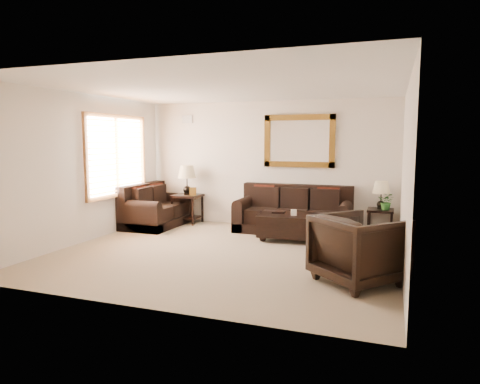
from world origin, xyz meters
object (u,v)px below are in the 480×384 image
at_px(end_table_left, 187,186).
at_px(armchair, 359,246).
at_px(end_table_right, 381,200).
at_px(coffee_table, 298,224).
at_px(sofa, 294,215).
at_px(loveseat, 155,210).

distance_m(end_table_left, armchair, 4.97).
xyz_separation_m(end_table_right, armchair, (-0.18, -3.02, -0.20)).
bearing_deg(coffee_table, armchair, -63.04).
height_order(coffee_table, armchair, armchair).
xyz_separation_m(sofa, armchair, (1.50, -2.85, 0.16)).
bearing_deg(coffee_table, end_table_left, 158.59).
xyz_separation_m(loveseat, end_table_right, (4.69, 0.58, 0.37)).
relative_size(sofa, coffee_table, 1.55).
xyz_separation_m(end_table_right, coffee_table, (-1.44, -0.92, -0.40)).
bearing_deg(sofa, armchair, -62.30).
bearing_deg(loveseat, end_table_right, -83.00).
bearing_deg(sofa, loveseat, -172.31).
height_order(end_table_left, armchair, end_table_left).
height_order(end_table_right, armchair, end_table_right).
xyz_separation_m(sofa, end_table_left, (-2.47, 0.12, 0.51)).
bearing_deg(armchair, end_table_left, 5.79).
bearing_deg(end_table_right, loveseat, -173.00).
distance_m(loveseat, coffee_table, 3.27).
distance_m(loveseat, end_table_left, 0.91).
relative_size(coffee_table, armchair, 1.50).
distance_m(sofa, loveseat, 3.04).
bearing_deg(sofa, end_table_right, 5.78).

